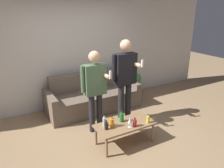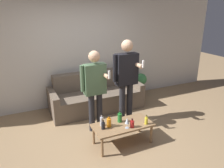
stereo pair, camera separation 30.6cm
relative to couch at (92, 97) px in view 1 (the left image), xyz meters
name	(u,v)px [view 1 (the left image)]	position (x,y,z in m)	size (l,w,h in m)	color
ground_plane	(114,142)	(-0.25, -1.47, -0.30)	(16.00, 16.00, 0.00)	#997A56
wall_back	(73,51)	(-0.25, 0.51, 1.05)	(8.00, 0.06, 2.70)	silver
couch	(92,97)	(0.00, 0.00, 0.00)	(2.16, 0.87, 0.85)	#6B5B4C
coffee_table	(125,126)	(-0.09, -1.58, 0.04)	(1.05, 0.50, 0.38)	#8E6B47
bottle_orange	(106,126)	(-0.46, -1.58, 0.14)	(0.06, 0.06, 0.16)	black
bottle_green	(148,119)	(0.29, -1.75, 0.15)	(0.06, 0.06, 0.17)	yellow
bottle_dark	(122,117)	(-0.10, -1.48, 0.17)	(0.08, 0.08, 0.22)	#23752D
bottle_yellow	(135,123)	(0.01, -1.74, 0.14)	(0.07, 0.07, 0.16)	#B21E1E
bottle_red	(104,121)	(-0.44, -1.47, 0.17)	(0.06, 0.06, 0.22)	silver
bottle_clear	(112,122)	(-0.34, -1.56, 0.16)	(0.08, 0.08, 0.21)	orange
wine_glass_near	(130,120)	(-0.08, -1.72, 0.21)	(0.07, 0.07, 0.19)	silver
person_standing_left	(95,86)	(-0.36, -0.94, 0.63)	(0.48, 0.41, 1.59)	#232328
person_standing_right	(125,75)	(0.35, -0.88, 0.72)	(0.52, 0.45, 1.74)	#232328
potted_plant	(135,81)	(1.42, 0.25, 0.09)	(0.32, 0.32, 0.62)	#4C4C51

